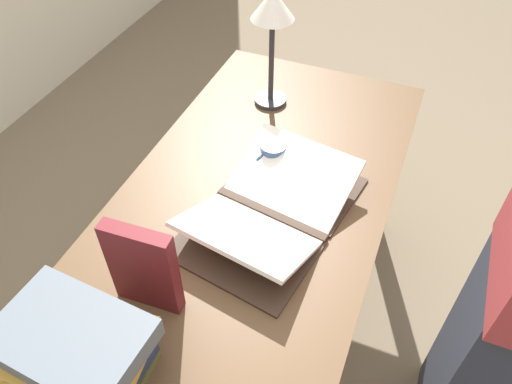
% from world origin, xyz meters
% --- Properties ---
extents(ground_plane, '(12.00, 12.00, 0.00)m').
position_xyz_m(ground_plane, '(0.00, 0.00, 0.00)').
color(ground_plane, '#70604C').
extents(reading_desk, '(1.60, 0.76, 0.75)m').
position_xyz_m(reading_desk, '(0.00, 0.00, 0.66)').
color(reading_desk, brown).
rests_on(reading_desk, ground_plane).
extents(open_book, '(0.60, 0.44, 0.10)m').
position_xyz_m(open_book, '(0.00, -0.07, 0.78)').
color(open_book, '#38281E').
rests_on(open_book, reading_desk).
extents(book_stack_tall, '(0.24, 0.31, 0.18)m').
position_xyz_m(book_stack_tall, '(-0.57, 0.13, 0.84)').
color(book_stack_tall, brown).
rests_on(book_stack_tall, reading_desk).
extents(book_standing_upright, '(0.04, 0.17, 0.25)m').
position_xyz_m(book_standing_upright, '(-0.36, 0.10, 0.87)').
color(book_standing_upright, maroon).
rests_on(book_standing_upright, reading_desk).
extents(reading_lamp, '(0.14, 0.14, 0.41)m').
position_xyz_m(reading_lamp, '(0.51, 0.12, 1.06)').
color(reading_lamp, '#2D2D33').
rests_on(reading_lamp, reading_desk).
extents(coffee_mug, '(0.10, 0.08, 0.09)m').
position_xyz_m(coffee_mug, '(0.20, -0.01, 0.79)').
color(coffee_mug, '#335184').
rests_on(coffee_mug, reading_desk).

